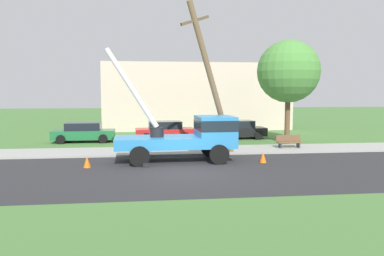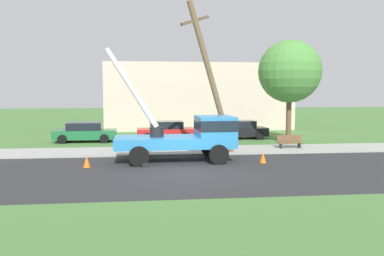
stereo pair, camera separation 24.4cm
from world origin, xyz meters
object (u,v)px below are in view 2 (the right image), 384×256
at_px(traffic_cone_behind, 87,162).
at_px(parked_sedan_black, 238,130).
at_px(leaning_utility_pole, 211,78).
at_px(parked_sedan_green, 85,132).
at_px(utility_truck, 191,134).
at_px(park_bench, 290,142).
at_px(parked_sedan_red, 166,130).
at_px(roadside_tree_near, 290,72).
at_px(traffic_cone_ahead, 263,157).

bearing_deg(traffic_cone_behind, parked_sedan_black, 46.41).
bearing_deg(leaning_utility_pole, parked_sedan_black, 65.83).
bearing_deg(leaning_utility_pole, parked_sedan_green, 139.85).
bearing_deg(parked_sedan_black, utility_truck, -117.25).
bearing_deg(parked_sedan_green, traffic_cone_behind, -80.23).
bearing_deg(traffic_cone_behind, leaning_utility_pole, 23.58).
height_order(traffic_cone_behind, park_bench, park_bench).
bearing_deg(parked_sedan_red, parked_sedan_black, 1.14).
relative_size(traffic_cone_behind, park_bench, 0.35).
bearing_deg(leaning_utility_pole, park_bench, 17.44).
height_order(utility_truck, traffic_cone_behind, utility_truck).
bearing_deg(park_bench, roadside_tree_near, 72.01).
distance_m(traffic_cone_ahead, traffic_cone_behind, 8.80).
relative_size(parked_sedan_red, roadside_tree_near, 0.62).
height_order(parked_sedan_red, roadside_tree_near, roadside_tree_near).
relative_size(parked_sedan_green, park_bench, 2.77).
bearing_deg(roadside_tree_near, traffic_cone_behind, -151.20).
bearing_deg(parked_sedan_green, leaning_utility_pole, -40.15).
distance_m(leaning_utility_pole, traffic_cone_ahead, 5.40).
height_order(utility_truck, parked_sedan_red, utility_truck).
height_order(utility_truck, parked_sedan_black, utility_truck).
relative_size(utility_truck, traffic_cone_ahead, 12.20).
relative_size(traffic_cone_ahead, parked_sedan_black, 0.13).
bearing_deg(park_bench, leaning_utility_pole, -162.56).
distance_m(parked_sedan_green, parked_sedan_black, 11.58).
relative_size(traffic_cone_behind, roadside_tree_near, 0.08).
height_order(parked_sedan_black, park_bench, parked_sedan_black).
height_order(leaning_utility_pole, parked_sedan_black, leaning_utility_pole).
height_order(traffic_cone_ahead, roadside_tree_near, roadside_tree_near).
xyz_separation_m(leaning_utility_pole, park_bench, (5.35, 1.68, -3.95)).
xyz_separation_m(traffic_cone_ahead, parked_sedan_black, (1.09, 10.15, 0.43)).
xyz_separation_m(traffic_cone_ahead, traffic_cone_behind, (-8.80, -0.23, 0.00)).
xyz_separation_m(utility_truck, park_bench, (6.67, 3.28, -0.95)).
bearing_deg(utility_truck, parked_sedan_red, 95.81).
relative_size(traffic_cone_behind, parked_sedan_red, 0.13).
relative_size(parked_sedan_black, roadside_tree_near, 0.62).
bearing_deg(parked_sedan_black, traffic_cone_ahead, -96.12).
bearing_deg(roadside_tree_near, traffic_cone_ahead, -119.79).
distance_m(parked_sedan_red, parked_sedan_black, 5.63).
xyz_separation_m(leaning_utility_pole, traffic_cone_behind, (-6.50, -2.84, -4.13)).
bearing_deg(roadside_tree_near, leaning_utility_pole, -146.20).
bearing_deg(parked_sedan_red, leaning_utility_pole, -73.23).
relative_size(utility_truck, leaning_utility_pole, 0.79).
distance_m(parked_sedan_green, parked_sedan_red, 5.96).
height_order(leaning_utility_pole, traffic_cone_ahead, leaning_utility_pole).
relative_size(parked_sedan_red, parked_sedan_black, 1.01).
xyz_separation_m(parked_sedan_red, roadside_tree_near, (8.38, -3.33, 4.31)).
distance_m(parked_sedan_green, park_bench, 14.50).
distance_m(utility_truck, roadside_tree_near, 10.07).
distance_m(utility_truck, parked_sedan_red, 9.10).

